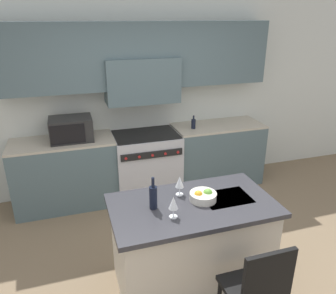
# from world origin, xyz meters

# --- Properties ---
(ground_plane) EXTENTS (10.00, 10.00, 0.00)m
(ground_plane) POSITION_xyz_m (0.00, 0.00, 0.00)
(ground_plane) COLOR #7A664C
(back_cabinetry) EXTENTS (10.00, 0.46, 2.70)m
(back_cabinetry) POSITION_xyz_m (0.00, 2.03, 1.60)
(back_cabinetry) COLOR silver
(back_cabinetry) RESTS_ON ground_plane
(back_counter) EXTENTS (3.59, 0.62, 0.94)m
(back_counter) POSITION_xyz_m (-0.00, 1.78, 0.47)
(back_counter) COLOR #4C6066
(back_counter) RESTS_ON ground_plane
(range_stove) EXTENTS (0.91, 0.70, 0.92)m
(range_stove) POSITION_xyz_m (-0.00, 1.76, 0.46)
(range_stove) COLOR #B7B7BC
(range_stove) RESTS_ON ground_plane
(microwave) EXTENTS (0.54, 0.41, 0.30)m
(microwave) POSITION_xyz_m (-0.99, 1.78, 1.09)
(microwave) COLOR black
(microwave) RESTS_ON back_counter
(kitchen_island) EXTENTS (1.49, 0.82, 0.89)m
(kitchen_island) POSITION_xyz_m (-0.02, -0.08, 0.45)
(kitchen_island) COLOR beige
(kitchen_island) RESTS_ON ground_plane
(island_chair) EXTENTS (0.42, 0.40, 0.97)m
(island_chair) POSITION_xyz_m (0.21, -0.85, 0.55)
(island_chair) COLOR black
(island_chair) RESTS_ON ground_plane
(wine_bottle) EXTENTS (0.07, 0.07, 0.30)m
(wine_bottle) POSITION_xyz_m (-0.38, -0.04, 1.00)
(wine_bottle) COLOR black
(wine_bottle) RESTS_ON kitchen_island
(wine_glass_near) EXTENTS (0.08, 0.08, 0.19)m
(wine_glass_near) POSITION_xyz_m (-0.25, -0.23, 1.02)
(wine_glass_near) COLOR white
(wine_glass_near) RESTS_ON kitchen_island
(wine_glass_far) EXTENTS (0.08, 0.08, 0.19)m
(wine_glass_far) POSITION_xyz_m (-0.08, 0.11, 1.02)
(wine_glass_far) COLOR white
(wine_glass_far) RESTS_ON kitchen_island
(fruit_bowl) EXTENTS (0.25, 0.25, 0.11)m
(fruit_bowl) POSITION_xyz_m (0.09, -0.05, 0.93)
(fruit_bowl) COLOR silver
(fruit_bowl) RESTS_ON kitchen_island
(oil_bottle_on_counter) EXTENTS (0.06, 0.06, 0.19)m
(oil_bottle_on_counter) POSITION_xyz_m (0.70, 1.74, 1.02)
(oil_bottle_on_counter) COLOR black
(oil_bottle_on_counter) RESTS_ON back_counter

